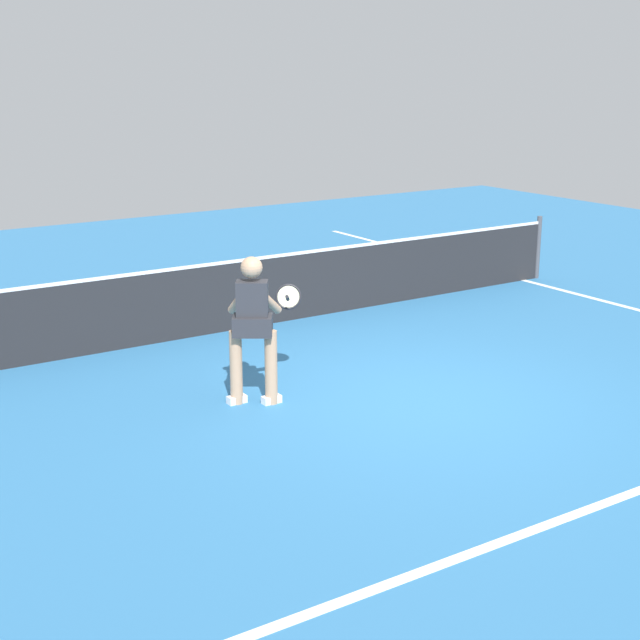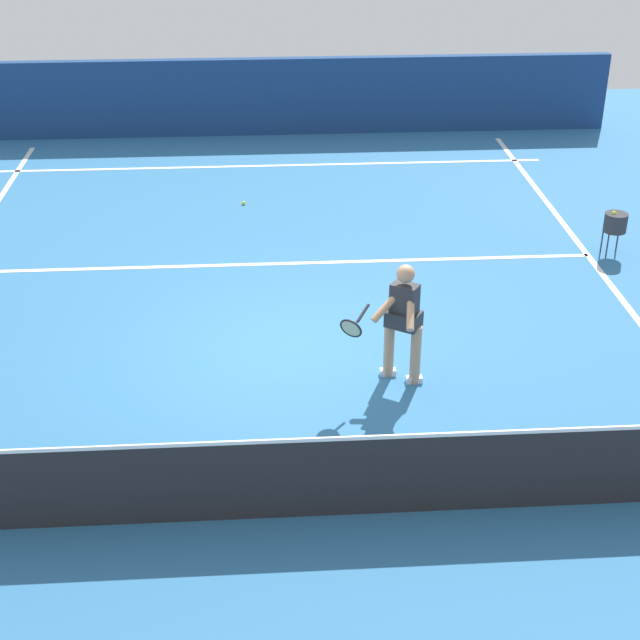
% 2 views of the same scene
% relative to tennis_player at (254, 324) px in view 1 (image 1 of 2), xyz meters
% --- Properties ---
extents(ground_plane, '(25.78, 25.78, 0.00)m').
position_rel_tennis_player_xyz_m(ground_plane, '(1.45, -0.88, -0.85)').
color(ground_plane, teal).
extents(service_line_marking, '(9.96, 0.10, 0.01)m').
position_rel_tennis_player_xyz_m(service_line_marking, '(1.45, -3.55, -0.84)').
color(service_line_marking, white).
rests_on(service_line_marking, ground).
extents(court_net, '(10.64, 0.08, 1.02)m').
position_rel_tennis_player_xyz_m(court_net, '(1.45, 2.53, -0.37)').
color(court_net, '#4C4C51').
rests_on(court_net, ground).
extents(tennis_player, '(1.08, 0.77, 1.55)m').
position_rel_tennis_player_xyz_m(tennis_player, '(0.00, 0.00, 0.00)').
color(tennis_player, tan).
rests_on(tennis_player, ground).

